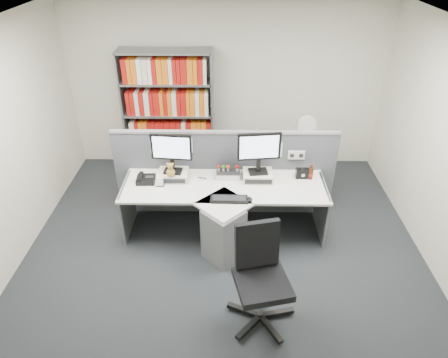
{
  "coord_description": "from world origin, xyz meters",
  "views": [
    {
      "loc": [
        0.06,
        -3.48,
        3.51
      ],
      "look_at": [
        0.0,
        0.65,
        0.92
      ],
      "focal_mm": 32.29,
      "sensor_mm": 36.0,
      "label": 1
    }
  ],
  "objects_px": {
    "desktop_pc": "(228,173)",
    "cola_bottle": "(311,173)",
    "monitor_right": "(259,150)",
    "speaker": "(303,173)",
    "desk_fan": "(306,127)",
    "desk": "(224,212)",
    "monitor_left": "(171,150)",
    "keyboard": "(229,199)",
    "filing_cabinet": "(302,165)",
    "office_chair": "(260,274)",
    "shelving_unit": "(169,115)",
    "desk_calendar": "(160,182)",
    "mouse": "(249,199)",
    "desk_phone": "(145,179)"
  },
  "relations": [
    {
      "from": "cola_bottle",
      "to": "desk_fan",
      "type": "xyz_separation_m",
      "value": [
        0.08,
        1.0,
        0.2
      ]
    },
    {
      "from": "desk_calendar",
      "to": "office_chair",
      "type": "distance_m",
      "value": 1.83
    },
    {
      "from": "keyboard",
      "to": "desk_fan",
      "type": "distance_m",
      "value": 1.9
    },
    {
      "from": "monitor_right",
      "to": "speaker",
      "type": "relative_size",
      "value": 3.02
    },
    {
      "from": "desktop_pc",
      "to": "desk_phone",
      "type": "xyz_separation_m",
      "value": [
        -1.06,
        -0.17,
        -0.0
      ]
    },
    {
      "from": "shelving_unit",
      "to": "filing_cabinet",
      "type": "xyz_separation_m",
      "value": [
        2.1,
        -0.45,
        -0.63
      ]
    },
    {
      "from": "desktop_pc",
      "to": "desk_fan",
      "type": "xyz_separation_m",
      "value": [
        1.15,
        0.93,
        0.24
      ]
    },
    {
      "from": "monitor_right",
      "to": "keyboard",
      "type": "relative_size",
      "value": 1.22
    },
    {
      "from": "monitor_right",
      "to": "monitor_left",
      "type": "bearing_deg",
      "value": -180.0
    },
    {
      "from": "monitor_right",
      "to": "office_chair",
      "type": "height_order",
      "value": "monitor_right"
    },
    {
      "from": "desk_phone",
      "to": "filing_cabinet",
      "type": "relative_size",
      "value": 0.34
    },
    {
      "from": "desk_calendar",
      "to": "shelving_unit",
      "type": "xyz_separation_m",
      "value": [
        -0.09,
        1.65,
        0.21
      ]
    },
    {
      "from": "desk_phone",
      "to": "keyboard",
      "type": "bearing_deg",
      "value": -20.17
    },
    {
      "from": "monitor_left",
      "to": "desktop_pc",
      "type": "height_order",
      "value": "monitor_left"
    },
    {
      "from": "shelving_unit",
      "to": "desktop_pc",
      "type": "bearing_deg",
      "value": -55.56
    },
    {
      "from": "keyboard",
      "to": "cola_bottle",
      "type": "distance_m",
      "value": 1.17
    },
    {
      "from": "monitor_left",
      "to": "desk_fan",
      "type": "xyz_separation_m",
      "value": [
        1.87,
        1.02,
        -0.13
      ]
    },
    {
      "from": "monitor_left",
      "to": "cola_bottle",
      "type": "bearing_deg",
      "value": 0.53
    },
    {
      "from": "monitor_left",
      "to": "shelving_unit",
      "type": "height_order",
      "value": "shelving_unit"
    },
    {
      "from": "cola_bottle",
      "to": "office_chair",
      "type": "relative_size",
      "value": 0.2
    },
    {
      "from": "desktop_pc",
      "to": "cola_bottle",
      "type": "bearing_deg",
      "value": -3.58
    },
    {
      "from": "desk_fan",
      "to": "speaker",
      "type": "bearing_deg",
      "value": -100.4
    },
    {
      "from": "desk_phone",
      "to": "office_chair",
      "type": "xyz_separation_m",
      "value": [
        1.4,
        -1.47,
        -0.18
      ]
    },
    {
      "from": "keyboard",
      "to": "desk_calendar",
      "type": "xyz_separation_m",
      "value": [
        -0.88,
        0.3,
        0.03
      ]
    },
    {
      "from": "desk",
      "to": "monitor_left",
      "type": "distance_m",
      "value": 1.03
    },
    {
      "from": "desk",
      "to": "monitor_right",
      "type": "relative_size",
      "value": 4.7
    },
    {
      "from": "desk",
      "to": "desktop_pc",
      "type": "distance_m",
      "value": 0.56
    },
    {
      "from": "monitor_left",
      "to": "cola_bottle",
      "type": "height_order",
      "value": "monitor_left"
    },
    {
      "from": "monitor_right",
      "to": "cola_bottle",
      "type": "xyz_separation_m",
      "value": [
        0.69,
        0.02,
        -0.35
      ]
    },
    {
      "from": "desk",
      "to": "desk_fan",
      "type": "bearing_deg",
      "value": 49.38
    },
    {
      "from": "desktop_pc",
      "to": "desk_fan",
      "type": "relative_size",
      "value": 0.63
    },
    {
      "from": "monitor_right",
      "to": "shelving_unit",
      "type": "height_order",
      "value": "shelving_unit"
    },
    {
      "from": "speaker",
      "to": "mouse",
      "type": "bearing_deg",
      "value": -142.64
    },
    {
      "from": "monitor_right",
      "to": "speaker",
      "type": "xyz_separation_m",
      "value": [
        0.59,
        0.05,
        -0.37
      ]
    },
    {
      "from": "monitor_right",
      "to": "desktop_pc",
      "type": "height_order",
      "value": "monitor_right"
    },
    {
      "from": "desk",
      "to": "filing_cabinet",
      "type": "relative_size",
      "value": 3.71
    },
    {
      "from": "office_chair",
      "to": "desk_fan",
      "type": "bearing_deg",
      "value": 72.28
    },
    {
      "from": "mouse",
      "to": "desk_phone",
      "type": "bearing_deg",
      "value": 162.8
    },
    {
      "from": "desktop_pc",
      "to": "keyboard",
      "type": "distance_m",
      "value": 0.57
    },
    {
      "from": "keyboard",
      "to": "filing_cabinet",
      "type": "bearing_deg",
      "value": 52.89
    },
    {
      "from": "monitor_right",
      "to": "desk_calendar",
      "type": "height_order",
      "value": "monitor_right"
    },
    {
      "from": "monitor_left",
      "to": "desk",
      "type": "bearing_deg",
      "value": -29.95
    },
    {
      "from": "cola_bottle",
      "to": "desk_calendar",
      "type": "bearing_deg",
      "value": -174.16
    },
    {
      "from": "monitor_left",
      "to": "filing_cabinet",
      "type": "distance_m",
      "value": 2.26
    },
    {
      "from": "monitor_left",
      "to": "monitor_right",
      "type": "bearing_deg",
      "value": 0.0
    },
    {
      "from": "cola_bottle",
      "to": "desk_fan",
      "type": "distance_m",
      "value": 1.02
    },
    {
      "from": "speaker",
      "to": "desk_fan",
      "type": "height_order",
      "value": "desk_fan"
    },
    {
      "from": "monitor_left",
      "to": "desk_calendar",
      "type": "height_order",
      "value": "monitor_left"
    },
    {
      "from": "office_chair",
      "to": "shelving_unit",
      "type": "bearing_deg",
      "value": 112.94
    },
    {
      "from": "desk_calendar",
      "to": "shelving_unit",
      "type": "distance_m",
      "value": 1.66
    }
  ]
}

